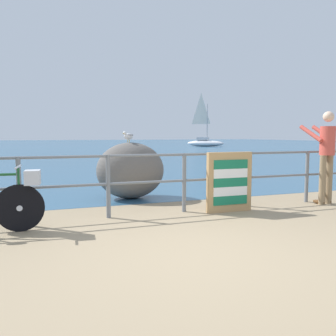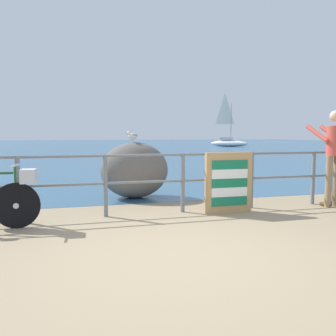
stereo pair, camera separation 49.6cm
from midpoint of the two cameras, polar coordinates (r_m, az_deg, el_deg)
name	(u,v)px [view 1 (the left image)]	position (r m, az deg, el deg)	size (l,w,h in m)	color
ground_plane	(68,156)	(23.61, -16.44, 1.81)	(120.00, 120.00, 0.10)	#937F60
sea_surface	(53,145)	(51.60, -18.36, 3.64)	(120.00, 90.00, 0.01)	#2D5675
promenade_railing	(148,177)	(5.86, -5.75, -1.49)	(9.30, 0.07, 1.02)	slate
person_at_railing	(326,153)	(7.28, 22.51, 2.29)	(0.52, 0.67, 1.78)	#8C7251
folded_deckchair_stack	(229,182)	(6.14, 7.66, -2.28)	(0.84, 0.10, 1.04)	tan
breakwater_boulder_main	(131,171)	(7.44, -8.00, -0.41)	(1.43, 1.06, 1.18)	#605B56
seagull	(128,136)	(7.47, -8.35, 5.20)	(0.31, 0.26, 0.23)	gold
sailboat	(205,140)	(41.15, 5.66, 4.49)	(4.15, 3.89, 6.16)	white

